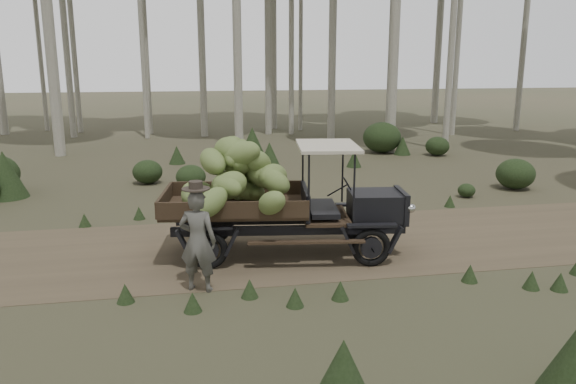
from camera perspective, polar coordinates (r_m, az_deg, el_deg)
name	(u,v)px	position (r m, az deg, el deg)	size (l,w,h in m)	color
ground	(355,242)	(11.43, 6.83, -5.02)	(120.00, 120.00, 0.00)	#473D2B
dirt_track	(355,241)	(11.42, 6.83, -5.00)	(70.00, 4.00, 0.01)	brown
banana_truck	(258,184)	(10.27, -3.10, 0.81)	(4.69, 2.47, 2.29)	black
farmer	(198,240)	(8.86, -9.15, -4.81)	(0.69, 0.57, 1.77)	#504E49
undergrowth	(215,204)	(12.25, -7.39, -1.20)	(21.19, 23.06, 1.39)	#233319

